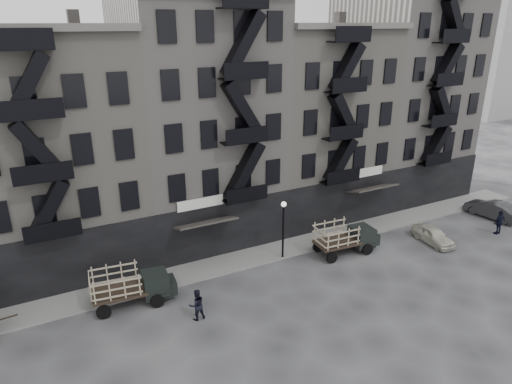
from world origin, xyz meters
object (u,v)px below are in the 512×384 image
pedestrian_mid (197,305)px  car_east (433,235)px  stake_truck_east (346,235)px  stake_truck_west (131,283)px  policeman (499,222)px  car_far (492,209)px

pedestrian_mid → car_east: bearing=-178.6°
stake_truck_east → stake_truck_west: bearing=-179.0°
car_east → policeman: 5.82m
stake_truck_east → pedestrian_mid: 12.31m
car_east → policeman: (5.66, -1.30, 0.36)m
stake_truck_east → car_far: size_ratio=1.09×
stake_truck_east → car_east: 7.07m
car_east → stake_truck_west: bearing=178.8°
stake_truck_west → car_far: 29.78m
stake_truck_east → car_far: bearing=0.9°
car_far → policeman: policeman is taller
stake_truck_east → pedestrian_mid: stake_truck_east is taller
car_east → policeman: size_ratio=1.84×
car_far → pedestrian_mid: pedestrian_mid is taller
car_far → stake_truck_west: bearing=-10.7°
car_east → pedestrian_mid: (-18.87, -0.55, 0.31)m
car_far → pedestrian_mid: 26.97m
stake_truck_east → policeman: bearing=-10.0°
stake_truck_east → policeman: size_ratio=2.50×
car_east → policeman: policeman is taller
pedestrian_mid → policeman: policeman is taller
stake_truck_west → policeman: 27.61m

